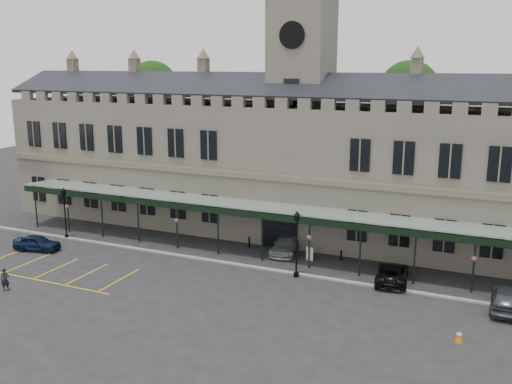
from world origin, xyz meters
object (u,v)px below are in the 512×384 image
at_px(lamp_post_mid, 297,238).
at_px(car_taxi, 286,245).
at_px(car_right_a, 506,298).
at_px(lamp_post_left, 65,208).
at_px(person_a, 5,280).
at_px(car_left_a, 37,243).
at_px(traffic_cone, 459,336).
at_px(car_van, 392,273).
at_px(station_building, 300,165).
at_px(clock_tower, 301,92).
at_px(sign_board, 310,254).

distance_m(lamp_post_mid, car_taxi, 6.12).
relative_size(car_taxi, car_right_a, 1.03).
relative_size(lamp_post_left, person_a, 2.88).
height_order(lamp_post_left, car_left_a, lamp_post_left).
distance_m(lamp_post_mid, traffic_cone, 13.71).
bearing_deg(car_right_a, car_van, -13.48).
xyz_separation_m(station_building, clock_tower, (0.00, 0.09, 6.64)).
distance_m(station_building, car_van, 14.95).
height_order(traffic_cone, person_a, person_a).
bearing_deg(clock_tower, traffic_cone, -46.62).
relative_size(sign_board, car_van, 0.23).
distance_m(sign_board, car_left_a, 23.25).
relative_size(car_left_a, car_van, 0.83).
relative_size(car_van, car_right_a, 1.02).
bearing_deg(car_taxi, traffic_cone, -42.99).
bearing_deg(lamp_post_mid, car_left_a, -171.71).
bearing_deg(car_left_a, lamp_post_left, -9.27).
distance_m(lamp_post_left, sign_board, 22.68).
distance_m(station_building, clock_tower, 6.64).
bearing_deg(sign_board, traffic_cone, -22.89).
relative_size(station_building, car_van, 12.50).
xyz_separation_m(clock_tower, lamp_post_mid, (3.73, -10.94, -10.07)).
bearing_deg(clock_tower, person_a, -122.74).
xyz_separation_m(car_left_a, car_van, (29.16, 5.19, -0.01)).
relative_size(station_building, person_a, 36.13).
relative_size(station_building, clock_tower, 2.42).
relative_size(station_building, car_taxi, 12.39).
xyz_separation_m(car_taxi, car_right_a, (17.22, -4.94, 0.10)).
relative_size(clock_tower, car_left_a, 6.20).
height_order(lamp_post_left, car_taxi, lamp_post_left).
bearing_deg(car_right_a, station_building, -30.29).
height_order(lamp_post_mid, car_taxi, lamp_post_mid).
distance_m(lamp_post_left, car_van, 29.46).
bearing_deg(car_left_a, car_taxi, -79.33).
bearing_deg(car_van, lamp_post_left, -4.71).
height_order(sign_board, car_right_a, car_right_a).
relative_size(car_left_a, car_taxi, 0.83).
distance_m(clock_tower, person_a, 28.73).
bearing_deg(car_van, car_left_a, 2.60).
height_order(station_building, car_van, station_building).
relative_size(station_building, lamp_post_mid, 11.70).
distance_m(station_building, car_left_a, 24.11).
bearing_deg(lamp_post_mid, car_right_a, 0.03).
bearing_deg(car_taxi, lamp_post_left, -174.39).
xyz_separation_m(clock_tower, car_right_a, (18.22, -10.93, -12.31)).
bearing_deg(car_van, person_a, 20.10).
distance_m(station_building, person_a, 26.51).
height_order(clock_tower, lamp_post_mid, clock_tower).
distance_m(lamp_post_left, car_left_a, 4.34).
xyz_separation_m(traffic_cone, car_van, (-5.35, 7.75, 0.31)).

